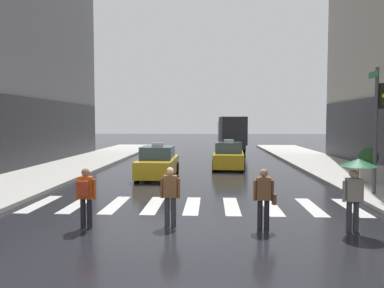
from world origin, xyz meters
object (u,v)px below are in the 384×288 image
at_px(box_truck, 231,133).
at_px(planter_near_corner, 368,166).
at_px(taxi_lead, 158,163).
at_px(traffic_light_pole, 379,112).
at_px(pedestrian_with_backpack, 86,193).
at_px(pedestrian_plain_coat, 170,193).
at_px(taxi_second, 229,156).
at_px(pedestrian_with_umbrella, 357,175).
at_px(pedestrian_with_handbag, 264,196).

distance_m(box_truck, planter_near_corner, 19.05).
bearing_deg(taxi_lead, traffic_light_pole, -28.11).
distance_m(pedestrian_with_backpack, planter_near_corner, 13.04).
relative_size(traffic_light_pole, pedestrian_plain_coat, 2.91).
distance_m(taxi_second, pedestrian_plain_coat, 13.50).
bearing_deg(box_truck, taxi_lead, -106.05).
distance_m(taxi_lead, pedestrian_with_umbrella, 11.60).
bearing_deg(pedestrian_with_handbag, taxi_second, 91.33).
height_order(taxi_second, pedestrian_with_handbag, taxi_second).
distance_m(traffic_light_pole, pedestrian_with_handbag, 7.13).
distance_m(taxi_second, pedestrian_with_backpack, 14.40).
distance_m(taxi_lead, box_truck, 16.98).
relative_size(taxi_lead, planter_near_corner, 2.84).
xyz_separation_m(traffic_light_pole, pedestrian_plain_coat, (-7.47, -4.36, -2.32)).
xyz_separation_m(taxi_second, pedestrian_with_umbrella, (2.71, -13.57, 0.79)).
relative_size(taxi_lead, pedestrian_with_handbag, 2.75).
bearing_deg(pedestrian_with_backpack, box_truck, 78.49).
relative_size(taxi_lead, pedestrian_with_backpack, 2.75).
relative_size(taxi_second, pedestrian_with_umbrella, 2.38).
height_order(traffic_light_pole, box_truck, traffic_light_pole).
bearing_deg(pedestrian_with_handbag, traffic_light_pole, 42.95).
relative_size(box_truck, planter_near_corner, 4.76).
height_order(box_truck, pedestrian_with_handbag, box_truck).
xyz_separation_m(taxi_second, pedestrian_plain_coat, (-2.23, -13.32, 0.21)).
xyz_separation_m(traffic_light_pole, taxi_second, (-5.24, 8.96, -2.53)).
xyz_separation_m(pedestrian_with_backpack, pedestrian_plain_coat, (2.26, 0.36, -0.03)).
distance_m(pedestrian_with_backpack, pedestrian_with_handbag, 4.81).
bearing_deg(taxi_second, taxi_lead, -133.77).
relative_size(taxi_lead, box_truck, 0.60).
xyz_separation_m(pedestrian_with_umbrella, planter_near_corner, (3.38, 7.52, -0.64)).
distance_m(traffic_light_pole, pedestrian_with_umbrella, 5.55).
xyz_separation_m(traffic_light_pole, pedestrian_with_umbrella, (-2.54, -4.62, -1.74)).
height_order(pedestrian_with_backpack, pedestrian_with_handbag, same).
bearing_deg(taxi_lead, pedestrian_with_handbag, -66.02).
height_order(traffic_light_pole, pedestrian_plain_coat, traffic_light_pole).
height_order(box_truck, pedestrian_plain_coat, box_truck).
distance_m(taxi_lead, planter_near_corner, 10.19).
bearing_deg(traffic_light_pole, pedestrian_with_backpack, -154.12).
bearing_deg(pedestrian_with_umbrella, taxi_lead, 124.82).
bearing_deg(pedestrian_plain_coat, taxi_lead, 100.25).
xyz_separation_m(pedestrian_with_umbrella, pedestrian_with_handbag, (-2.40, 0.03, -0.58)).
distance_m(traffic_light_pole, box_truck, 21.68).
relative_size(taxi_second, pedestrian_plain_coat, 2.80).
distance_m(pedestrian_with_umbrella, pedestrian_with_backpack, 7.22).
bearing_deg(pedestrian_with_handbag, pedestrian_with_umbrella, -0.65).
distance_m(pedestrian_plain_coat, planter_near_corner, 11.04).
xyz_separation_m(traffic_light_pole, pedestrian_with_handbag, (-4.93, -4.59, -2.32)).
relative_size(taxi_lead, pedestrian_with_umbrella, 2.34).
bearing_deg(planter_near_corner, traffic_light_pole, -106.28).
height_order(pedestrian_with_umbrella, pedestrian_plain_coat, pedestrian_with_umbrella).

